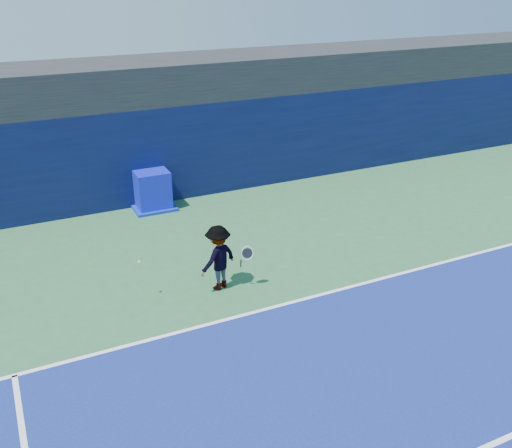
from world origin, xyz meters
The scene contains 7 objects.
ground centered at (0.00, 0.00, 0.00)m, with size 80.00×80.00×0.00m, color #2B5F37.
baseline centered at (0.00, 3.00, 0.01)m, with size 24.00×0.10×0.01m, color white.
stadium_band centered at (0.00, 11.50, 3.60)m, with size 36.00×3.00×1.20m, color black.
back_wall_assembly centered at (0.00, 10.50, 1.50)m, with size 36.00×1.03×3.00m.
equipment_cart centered at (-0.42, 9.74, 0.55)m, with size 1.26×1.26×1.21m.
tennis_player centered at (-0.42, 4.32, 0.78)m, with size 1.31×0.93×1.56m.
tennis_ball centered at (-2.17, 4.62, 0.93)m, with size 0.06×0.06×0.06m.
Camera 1 is at (-4.63, -6.45, 6.80)m, focal length 40.00 mm.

